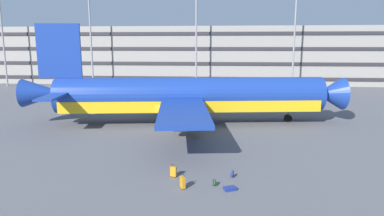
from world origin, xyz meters
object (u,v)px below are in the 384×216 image
object	(u,v)px
suitcase_teal	(173,171)
suitcase_small	(183,182)
backpack_upright	(215,183)
airliner	(187,96)
suitcase_orange	(230,189)
backpack_large	(232,174)

from	to	relation	value
suitcase_teal	suitcase_small	size ratio (longest dim) A/B	0.95
suitcase_small	backpack_upright	world-z (taller)	suitcase_small
airliner	suitcase_orange	distance (m)	19.03
airliner	suitcase_orange	size ratio (longest dim) A/B	41.74
airliner	suitcase_orange	world-z (taller)	airliner
suitcase_orange	backpack_upright	world-z (taller)	backpack_upright
suitcase_orange	backpack_large	distance (m)	2.12
airliner	suitcase_orange	xyz separation A→B (m)	(4.47, -18.24, -3.06)
airliner	backpack_large	bearing A→B (deg)	-73.85
suitcase_teal	backpack_upright	size ratio (longest dim) A/B	1.76
suitcase_teal	backpack_upright	world-z (taller)	suitcase_teal
airliner	backpack_large	world-z (taller)	airliner
backpack_large	airliner	bearing A→B (deg)	106.15
suitcase_teal	suitcase_orange	xyz separation A→B (m)	(3.84, -1.87, -0.30)
backpack_large	suitcase_small	bearing A→B (deg)	-146.46
backpack_large	backpack_upright	xyz separation A→B (m)	(-1.17, -1.53, -0.02)
airliner	suitcase_small	distance (m)	18.52
suitcase_teal	suitcase_orange	size ratio (longest dim) A/B	1.03
backpack_upright	suitcase_small	bearing A→B (deg)	-163.68
suitcase_orange	backpack_upright	distance (m)	1.13
backpack_upright	backpack_large	bearing A→B (deg)	52.54
suitcase_orange	suitcase_small	world-z (taller)	suitcase_small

